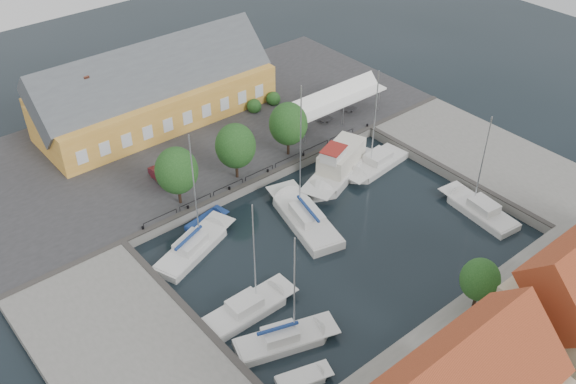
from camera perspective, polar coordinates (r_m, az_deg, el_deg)
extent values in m
plane|color=black|center=(62.09, 3.54, -3.64)|extent=(140.00, 140.00, 0.00)
cube|color=#2D2D30|center=(76.92, -8.13, 5.18)|extent=(56.00, 26.00, 1.00)
cube|color=slate|center=(52.00, -13.60, -14.19)|extent=(12.00, 24.00, 1.00)
cube|color=slate|center=(75.03, 17.12, 2.93)|extent=(12.00, 24.00, 1.00)
cube|color=slate|center=(53.11, 19.53, -14.30)|extent=(56.00, 14.00, 1.00)
cube|color=#383533|center=(67.69, -2.32, 1.36)|extent=(56.00, 0.60, 0.12)
cube|color=#383533|center=(53.11, -8.23, -11.01)|extent=(0.60, 24.00, 0.12)
cube|color=#383533|center=(70.63, 14.49, 1.74)|extent=(0.60, 24.00, 0.12)
cylinder|color=black|center=(62.16, -12.77, -3.16)|extent=(0.24, 0.24, 0.40)
cylinder|color=black|center=(63.88, -8.89, -1.38)|extent=(0.24, 0.24, 0.40)
cylinder|color=black|center=(65.94, -5.23, 0.30)|extent=(0.24, 0.24, 0.40)
cylinder|color=black|center=(68.30, -1.81, 1.87)|extent=(0.24, 0.24, 0.40)
cylinder|color=black|center=(70.94, 1.37, 3.33)|extent=(0.24, 0.24, 0.40)
cylinder|color=black|center=(73.82, 4.32, 4.66)|extent=(0.24, 0.24, 0.40)
cylinder|color=black|center=(76.92, 7.06, 5.89)|extent=(0.24, 0.24, 0.40)
cube|color=gold|center=(78.59, -11.53, 7.82)|extent=(28.00, 10.00, 4.50)
cube|color=#474C51|center=(77.03, -11.84, 10.10)|extent=(28.56, 7.60, 7.60)
cube|color=gold|center=(80.44, -19.82, 6.60)|extent=(6.00, 6.00, 3.50)
cube|color=brown|center=(73.34, -17.47, 9.40)|extent=(0.60, 0.60, 1.20)
cube|color=white|center=(76.83, 4.05, 8.18)|extent=(14.00, 4.00, 0.25)
cylinder|color=silver|center=(72.79, 1.50, 5.33)|extent=(0.10, 0.10, 2.70)
cylinder|color=silver|center=(75.16, -0.31, 6.41)|extent=(0.10, 0.10, 2.70)
cylinder|color=silver|center=(76.35, 4.93, 6.78)|extent=(0.10, 0.10, 2.70)
cylinder|color=silver|center=(78.61, 3.11, 7.79)|extent=(0.10, 0.10, 2.70)
cylinder|color=silver|center=(80.20, 8.07, 8.09)|extent=(0.10, 0.10, 2.70)
cylinder|color=silver|center=(82.36, 6.25, 9.03)|extent=(0.10, 0.10, 2.70)
cylinder|color=black|center=(64.37, -9.62, -0.19)|extent=(0.30, 0.30, 2.10)
ellipsoid|color=#1A4217|center=(62.75, -9.88, 1.89)|extent=(4.20, 4.20, 4.83)
cylinder|color=black|center=(67.32, -4.57, 2.06)|extent=(0.30, 0.30, 2.10)
ellipsoid|color=#1A4217|center=(65.77, -4.69, 4.11)|extent=(4.20, 4.20, 4.83)
cylinder|color=black|center=(70.84, 0.02, 4.10)|extent=(0.30, 0.30, 2.10)
ellipsoid|color=#1A4217|center=(69.37, 0.02, 6.08)|extent=(4.20, 4.20, 4.83)
imported|color=#A2A4A9|center=(90.18, -3.03, 11.19)|extent=(3.90, 2.77, 1.23)
imported|color=maroon|center=(68.07, -11.17, 1.42)|extent=(1.50, 3.88, 1.26)
cube|color=silver|center=(62.70, 1.77, -2.94)|extent=(5.45, 9.54, 1.50)
cube|color=silver|center=(62.98, 1.32, -1.80)|extent=(5.76, 11.26, 0.08)
cube|color=silver|center=(62.07, 1.70, -1.93)|extent=(3.10, 4.05, 0.90)
cylinder|color=silver|center=(59.59, 1.11, 3.65)|extent=(0.12, 0.12, 13.49)
cube|color=navy|center=(61.45, 1.80, -1.49)|extent=(1.30, 4.42, 0.22)
cube|color=silver|center=(70.40, 4.69, 1.84)|extent=(9.83, 6.51, 1.80)
cube|color=silver|center=(69.00, 4.31, 2.01)|extent=(11.50, 7.04, 0.08)
cube|color=silver|center=(69.29, 4.77, 3.20)|extent=(6.96, 5.00, 2.20)
cube|color=silver|center=(66.94, 4.06, 3.37)|extent=(3.04, 2.68, 1.20)
cube|color=maroon|center=(66.59, 4.09, 3.83)|extent=(3.29, 2.86, 0.10)
cube|color=silver|center=(72.03, 8.01, 2.41)|extent=(7.49, 3.81, 1.30)
cube|color=silver|center=(71.03, 7.62, 2.58)|extent=(8.91, 3.85, 0.08)
cube|color=silver|center=(71.28, 8.00, 3.12)|extent=(3.09, 2.37, 0.90)
cylinder|color=silver|center=(67.74, 7.71, 6.34)|extent=(0.12, 0.12, 11.25)
cube|color=silver|center=(66.86, 16.94, -2.02)|extent=(3.63, 7.41, 1.30)
cube|color=silver|center=(66.88, 16.50, -1.17)|extent=(3.68, 8.81, 0.08)
cube|color=silver|center=(66.27, 17.00, -1.16)|extent=(2.24, 3.05, 0.90)
cylinder|color=silver|center=(64.39, 16.90, 2.57)|extent=(0.12, 0.12, 9.96)
cube|color=silver|center=(60.32, -8.68, -5.42)|extent=(8.27, 5.35, 1.30)
cube|color=silver|center=(60.43, -8.18, -4.41)|extent=(9.69, 5.79, 0.08)
cube|color=silver|center=(59.68, -8.66, -4.49)|extent=(3.58, 2.88, 0.90)
cylinder|color=silver|center=(57.31, -8.31, 0.19)|extent=(0.12, 0.12, 11.35)
cube|color=navy|center=(59.09, -8.84, -4.05)|extent=(3.72, 1.56, 0.22)
cube|color=silver|center=(54.35, -3.98, -10.80)|extent=(6.86, 2.83, 1.30)
cube|color=silver|center=(54.18, -3.28, -9.89)|extent=(8.23, 2.73, 0.08)
cube|color=silver|center=(53.58, -3.88, -9.88)|extent=(2.75, 1.91, 0.90)
cylinder|color=silver|center=(50.89, -3.01, -5.69)|extent=(0.12, 0.12, 10.16)
cube|color=silver|center=(52.09, -0.90, -13.41)|extent=(7.26, 4.61, 1.30)
cube|color=silver|center=(51.76, 0.00, -12.66)|extent=(8.52, 4.94, 0.08)
cube|color=silver|center=(51.26, -0.73, -12.53)|extent=(3.13, 2.53, 0.90)
cylinder|color=silver|center=(48.27, 0.57, -8.63)|extent=(0.12, 0.12, 9.99)
cube|color=navy|center=(50.66, -0.92, -12.02)|extent=(3.29, 1.28, 0.22)
cube|color=silver|center=(49.90, 1.04, -16.49)|extent=(3.80, 2.60, 0.90)
cube|color=silver|center=(49.62, 1.52, -15.99)|extent=(4.44, 2.75, 0.08)
cube|color=navy|center=(63.40, -7.43, -2.88)|extent=(3.94, 2.48, 0.80)
cube|color=navy|center=(63.36, -7.17, -2.37)|extent=(4.65, 2.54, 0.08)
cube|color=#AA4524|center=(39.95, 16.26, -15.60)|extent=(11.33, 6.50, 6.50)
cube|color=brown|center=(40.14, 18.55, -12.47)|extent=(0.60, 0.60, 0.80)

